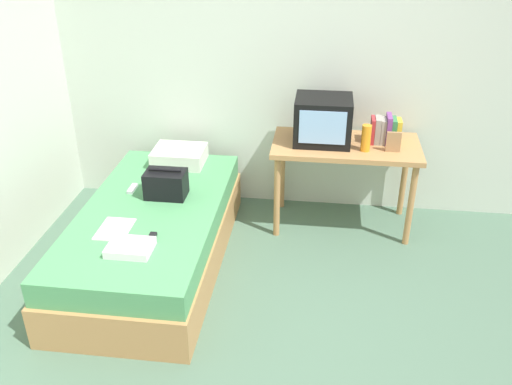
{
  "coord_description": "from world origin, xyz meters",
  "views": [
    {
      "loc": [
        0.28,
        -2.51,
        2.46
      ],
      "look_at": [
        -0.17,
        0.98,
        0.58
      ],
      "focal_mm": 38.99,
      "sensor_mm": 36.0,
      "label": 1
    }
  ],
  "objects_px": {
    "magazine": "(115,229)",
    "picture_frame": "(393,142)",
    "handbag": "(166,184)",
    "remote_silver": "(132,189)",
    "bed": "(153,236)",
    "tv": "(323,120)",
    "desk": "(345,154)",
    "book_row": "(386,130)",
    "folded_towel": "(130,248)",
    "remote_dark": "(151,239)",
    "water_bottle": "(366,138)",
    "pillow": "(179,156)"
  },
  "relations": [
    {
      "from": "desk",
      "to": "picture_frame",
      "type": "bearing_deg",
      "value": -17.83
    },
    {
      "from": "magazine",
      "to": "picture_frame",
      "type": "bearing_deg",
      "value": 26.91
    },
    {
      "from": "desk",
      "to": "folded_towel",
      "type": "distance_m",
      "value": 1.89
    },
    {
      "from": "bed",
      "to": "water_bottle",
      "type": "xyz_separation_m",
      "value": [
        1.53,
        0.63,
        0.61
      ]
    },
    {
      "from": "picture_frame",
      "to": "remote_silver",
      "type": "height_order",
      "value": "picture_frame"
    },
    {
      "from": "desk",
      "to": "remote_silver",
      "type": "height_order",
      "value": "desk"
    },
    {
      "from": "magazine",
      "to": "remote_silver",
      "type": "bearing_deg",
      "value": 96.72
    },
    {
      "from": "picture_frame",
      "to": "magazine",
      "type": "height_order",
      "value": "picture_frame"
    },
    {
      "from": "water_bottle",
      "to": "book_row",
      "type": "height_order",
      "value": "book_row"
    },
    {
      "from": "book_row",
      "to": "picture_frame",
      "type": "bearing_deg",
      "value": -74.3
    },
    {
      "from": "magazine",
      "to": "water_bottle",
      "type": "bearing_deg",
      "value": 29.44
    },
    {
      "from": "water_bottle",
      "to": "folded_towel",
      "type": "xyz_separation_m",
      "value": [
        -1.49,
        -1.19,
        -0.34
      ]
    },
    {
      "from": "pillow",
      "to": "remote_dark",
      "type": "xyz_separation_m",
      "value": [
        0.11,
        -1.2,
        -0.05
      ]
    },
    {
      "from": "tv",
      "to": "book_row",
      "type": "distance_m",
      "value": 0.5
    },
    {
      "from": "handbag",
      "to": "remote_silver",
      "type": "xyz_separation_m",
      "value": [
        -0.29,
        0.06,
        -0.09
      ]
    },
    {
      "from": "magazine",
      "to": "desk",
      "type": "bearing_deg",
      "value": 34.77
    },
    {
      "from": "water_bottle",
      "to": "book_row",
      "type": "distance_m",
      "value": 0.24
    },
    {
      "from": "bed",
      "to": "picture_frame",
      "type": "relative_size",
      "value": 12.66
    },
    {
      "from": "magazine",
      "to": "bed",
      "type": "bearing_deg",
      "value": 64.99
    },
    {
      "from": "tv",
      "to": "book_row",
      "type": "bearing_deg",
      "value": 4.67
    },
    {
      "from": "pillow",
      "to": "handbag",
      "type": "xyz_separation_m",
      "value": [
        0.05,
        -0.58,
        0.04
      ]
    },
    {
      "from": "book_row",
      "to": "pillow",
      "type": "height_order",
      "value": "book_row"
    },
    {
      "from": "pillow",
      "to": "tv",
      "type": "bearing_deg",
      "value": -0.15
    },
    {
      "from": "magazine",
      "to": "book_row",
      "type": "bearing_deg",
      "value": 31.55
    },
    {
      "from": "picture_frame",
      "to": "magazine",
      "type": "xyz_separation_m",
      "value": [
        -1.89,
        -0.96,
        -0.34
      ]
    },
    {
      "from": "book_row",
      "to": "magazine",
      "type": "relative_size",
      "value": 0.8
    },
    {
      "from": "pillow",
      "to": "book_row",
      "type": "bearing_deg",
      "value": 1.28
    },
    {
      "from": "handbag",
      "to": "remote_silver",
      "type": "height_order",
      "value": "handbag"
    },
    {
      "from": "picture_frame",
      "to": "magazine",
      "type": "distance_m",
      "value": 2.15
    },
    {
      "from": "book_row",
      "to": "bed",
      "type": "bearing_deg",
      "value": -154.45
    },
    {
      "from": "handbag",
      "to": "remote_dark",
      "type": "xyz_separation_m",
      "value": [
        0.06,
        -0.61,
        -0.09
      ]
    },
    {
      "from": "tv",
      "to": "remote_dark",
      "type": "distance_m",
      "value": 1.66
    },
    {
      "from": "book_row",
      "to": "remote_silver",
      "type": "relative_size",
      "value": 1.61
    },
    {
      "from": "bed",
      "to": "picture_frame",
      "type": "xyz_separation_m",
      "value": [
        1.74,
        0.64,
        0.58
      ]
    },
    {
      "from": "desk",
      "to": "book_row",
      "type": "relative_size",
      "value": 5.01
    },
    {
      "from": "handbag",
      "to": "pillow",
      "type": "bearing_deg",
      "value": 94.75
    },
    {
      "from": "pillow",
      "to": "magazine",
      "type": "bearing_deg",
      "value": -98.96
    },
    {
      "from": "tv",
      "to": "handbag",
      "type": "relative_size",
      "value": 1.47
    },
    {
      "from": "bed",
      "to": "magazine",
      "type": "xyz_separation_m",
      "value": [
        -0.15,
        -0.32,
        0.25
      ]
    },
    {
      "from": "desk",
      "to": "pillow",
      "type": "bearing_deg",
      "value": 179.04
    },
    {
      "from": "desk",
      "to": "folded_towel",
      "type": "bearing_deg",
      "value": -136.0
    },
    {
      "from": "remote_dark",
      "to": "handbag",
      "type": "bearing_deg",
      "value": 95.54
    },
    {
      "from": "tv",
      "to": "handbag",
      "type": "bearing_deg",
      "value": -152.77
    },
    {
      "from": "bed",
      "to": "tv",
      "type": "distance_m",
      "value": 1.58
    },
    {
      "from": "pillow",
      "to": "magazine",
      "type": "height_order",
      "value": "pillow"
    },
    {
      "from": "remote_silver",
      "to": "magazine",
      "type": "bearing_deg",
      "value": -83.28
    },
    {
      "from": "handbag",
      "to": "folded_towel",
      "type": "bearing_deg",
      "value": -92.43
    },
    {
      "from": "tv",
      "to": "remote_silver",
      "type": "distance_m",
      "value": 1.57
    },
    {
      "from": "desk",
      "to": "water_bottle",
      "type": "distance_m",
      "value": 0.27
    },
    {
      "from": "water_bottle",
      "to": "handbag",
      "type": "bearing_deg",
      "value": -163.27
    }
  ]
}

